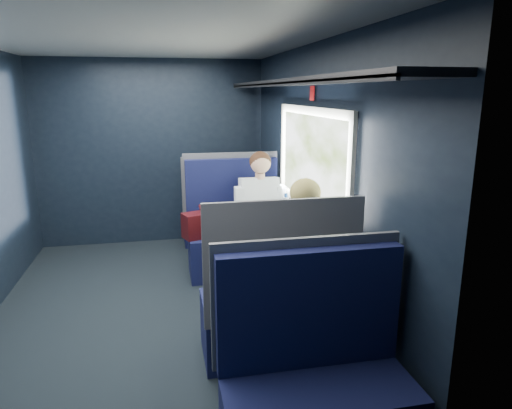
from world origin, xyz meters
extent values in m
cube|color=black|center=(0.00, 0.00, -0.01)|extent=(2.80, 4.20, 0.01)
cube|color=black|center=(1.45, 0.00, 1.15)|extent=(0.10, 4.20, 2.30)
cube|color=black|center=(0.00, 2.15, 1.15)|extent=(2.80, 0.10, 2.30)
cube|color=black|center=(0.00, -2.15, 1.15)|extent=(2.80, 0.10, 2.30)
cube|color=silver|center=(0.00, 0.00, 2.35)|extent=(2.80, 4.20, 0.10)
cube|color=beige|center=(1.38, 0.00, 1.74)|extent=(0.03, 1.84, 0.07)
cube|color=beige|center=(1.38, 0.00, 0.90)|extent=(0.03, 1.84, 0.07)
cube|color=beige|center=(1.38, -0.89, 1.32)|extent=(0.03, 0.07, 0.78)
cube|color=beige|center=(1.38, 0.89, 1.32)|extent=(0.03, 0.07, 0.78)
cube|color=black|center=(1.22, 0.00, 1.98)|extent=(0.36, 4.10, 0.04)
cube|color=black|center=(1.05, 0.00, 1.96)|extent=(0.02, 4.10, 0.03)
cube|color=red|center=(1.38, 0.00, 1.89)|extent=(0.01, 0.10, 0.12)
cylinder|color=#54565E|center=(0.88, 0.00, 0.35)|extent=(0.08, 0.08, 0.70)
cube|color=silver|center=(1.06, 0.00, 0.72)|extent=(0.62, 1.00, 0.04)
cube|color=#0C0F35|center=(0.85, 0.78, 0.23)|extent=(1.00, 0.50, 0.45)
cube|color=#0C0F35|center=(0.85, 1.08, 0.82)|extent=(1.00, 0.10, 0.75)
cube|color=#54565E|center=(0.85, 1.14, 0.85)|extent=(1.04, 0.03, 0.82)
cube|color=#54565E|center=(0.85, 0.73, 0.55)|extent=(0.06, 0.40, 0.20)
cube|color=#450E12|center=(0.48, 0.74, 0.58)|extent=(0.41, 0.30, 0.26)
cylinder|color=#450E12|center=(0.48, 0.74, 0.76)|extent=(0.08, 0.15, 0.03)
cylinder|color=silver|center=(0.72, 0.71, 0.58)|extent=(0.09, 0.09, 0.26)
cylinder|color=blue|center=(0.72, 0.71, 0.74)|extent=(0.05, 0.05, 0.06)
cube|color=#0C0F35|center=(0.85, -0.78, 0.23)|extent=(1.00, 0.50, 0.45)
cube|color=#0C0F35|center=(0.85, -1.08, 0.82)|extent=(1.00, 0.10, 0.75)
cube|color=#54565E|center=(0.85, -1.14, 0.85)|extent=(1.04, 0.03, 0.82)
cube|color=#54565E|center=(0.85, -0.73, 0.55)|extent=(0.06, 0.40, 0.20)
cube|color=#0C0F35|center=(0.85, 1.88, 0.23)|extent=(1.00, 0.40, 0.45)
cube|color=#0C0F35|center=(0.85, 1.64, 0.78)|extent=(1.00, 0.10, 0.66)
cube|color=#54565E|center=(0.85, 1.59, 0.80)|extent=(1.04, 0.03, 0.72)
cube|color=#0C0F35|center=(0.85, -1.64, 0.78)|extent=(1.00, 0.10, 0.66)
cube|color=#54565E|center=(0.85, -1.59, 0.80)|extent=(1.04, 0.03, 0.72)
cube|color=black|center=(1.10, 0.64, 0.53)|extent=(0.36, 0.44, 0.16)
cube|color=black|center=(1.10, 0.44, 0.23)|extent=(0.32, 0.12, 0.45)
cube|color=silver|center=(1.10, 0.80, 0.78)|extent=(0.40, 0.29, 0.53)
cylinder|color=#D8A88C|center=(1.10, 0.76, 1.06)|extent=(0.10, 0.10, 0.06)
sphere|color=#D8A88C|center=(1.10, 0.74, 1.20)|extent=(0.21, 0.21, 0.21)
sphere|color=#382114|center=(1.10, 0.76, 1.21)|extent=(0.22, 0.22, 0.22)
cube|color=silver|center=(0.88, 0.76, 0.78)|extent=(0.09, 0.12, 0.34)
cube|color=silver|center=(1.32, 0.76, 0.78)|extent=(0.09, 0.12, 0.34)
cube|color=black|center=(1.10, -0.64, 0.53)|extent=(0.36, 0.44, 0.16)
cube|color=black|center=(1.10, -0.44, 0.23)|extent=(0.32, 0.12, 0.45)
cube|color=black|center=(1.10, -0.80, 0.78)|extent=(0.40, 0.29, 0.53)
cylinder|color=#D8A88C|center=(1.10, -0.76, 1.06)|extent=(0.10, 0.10, 0.06)
sphere|color=#D8A88C|center=(1.10, -0.74, 1.20)|extent=(0.21, 0.21, 0.21)
sphere|color=tan|center=(1.10, -0.76, 1.21)|extent=(0.22, 0.22, 0.22)
cube|color=black|center=(0.88, -0.76, 0.78)|extent=(0.09, 0.12, 0.34)
cube|color=black|center=(1.32, -0.76, 0.78)|extent=(0.09, 0.12, 0.34)
cube|color=tan|center=(1.10, -0.86, 0.90)|extent=(0.26, 0.07, 0.36)
cube|color=white|center=(0.97, 0.02, 0.74)|extent=(0.82, 0.98, 0.01)
cube|color=silver|center=(1.28, 0.08, 0.75)|extent=(0.35, 0.41, 0.02)
cube|color=silver|center=(1.41, 0.08, 0.88)|extent=(0.11, 0.34, 0.24)
cube|color=black|center=(1.40, 0.08, 0.88)|extent=(0.09, 0.30, 0.20)
cylinder|color=silver|center=(1.28, 0.40, 0.82)|extent=(0.06, 0.06, 0.17)
cylinder|color=blue|center=(1.28, 0.40, 0.93)|extent=(0.03, 0.03, 0.04)
cylinder|color=white|center=(1.33, 0.35, 0.78)|extent=(0.07, 0.07, 0.09)
camera|label=1|loc=(0.12, -3.76, 1.90)|focal=32.00mm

